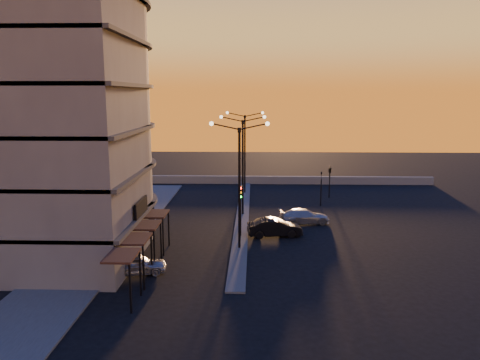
% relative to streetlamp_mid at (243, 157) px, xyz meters
% --- Properties ---
extents(ground, '(120.00, 120.00, 0.00)m').
position_rel_streetlamp_mid_xyz_m(ground, '(0.00, -10.00, -5.59)').
color(ground, black).
rests_on(ground, ground).
extents(sidewalk_west, '(5.00, 40.00, 0.12)m').
position_rel_streetlamp_mid_xyz_m(sidewalk_west, '(-10.50, -6.00, -5.53)').
color(sidewalk_west, '#494846').
rests_on(sidewalk_west, ground).
extents(median, '(1.20, 36.00, 0.12)m').
position_rel_streetlamp_mid_xyz_m(median, '(0.00, 0.00, -5.53)').
color(median, '#494846').
rests_on(median, ground).
extents(parapet, '(44.00, 0.50, 1.00)m').
position_rel_streetlamp_mid_xyz_m(parapet, '(2.00, 16.00, -5.09)').
color(parapet, slate).
rests_on(parapet, ground).
extents(building, '(14.35, 17.08, 25.00)m').
position_rel_streetlamp_mid_xyz_m(building, '(-14.00, -9.97, 6.32)').
color(building, '#69635D').
rests_on(building, ground).
extents(streetlamp_near, '(4.32, 0.32, 9.51)m').
position_rel_streetlamp_mid_xyz_m(streetlamp_near, '(0.00, -10.00, 0.00)').
color(streetlamp_near, black).
rests_on(streetlamp_near, ground).
extents(streetlamp_mid, '(4.32, 0.32, 9.51)m').
position_rel_streetlamp_mid_xyz_m(streetlamp_mid, '(0.00, 0.00, 0.00)').
color(streetlamp_mid, black).
rests_on(streetlamp_mid, ground).
extents(streetlamp_far, '(4.32, 0.32, 9.51)m').
position_rel_streetlamp_mid_xyz_m(streetlamp_far, '(0.00, 10.00, 0.00)').
color(streetlamp_far, black).
rests_on(streetlamp_far, ground).
extents(traffic_light_main, '(0.28, 0.44, 4.25)m').
position_rel_streetlamp_mid_xyz_m(traffic_light_main, '(0.00, -7.13, -2.70)').
color(traffic_light_main, black).
rests_on(traffic_light_main, ground).
extents(signal_east_a, '(0.13, 0.16, 3.60)m').
position_rel_streetlamp_mid_xyz_m(signal_east_a, '(8.00, 4.00, -3.66)').
color(signal_east_a, black).
rests_on(signal_east_a, ground).
extents(signal_east_b, '(0.42, 1.99, 3.60)m').
position_rel_streetlamp_mid_xyz_m(signal_east_b, '(9.50, 8.00, -2.49)').
color(signal_east_b, black).
rests_on(signal_east_b, ground).
extents(car_hatchback, '(4.08, 2.31, 1.31)m').
position_rel_streetlamp_mid_xyz_m(car_hatchback, '(-6.50, -15.13, -4.94)').
color(car_hatchback, '#A0A1A8').
rests_on(car_hatchback, ground).
extents(car_sedan, '(4.59, 2.07, 1.46)m').
position_rel_streetlamp_mid_xyz_m(car_sedan, '(2.77, -6.70, -4.86)').
color(car_sedan, black).
rests_on(car_sedan, ground).
extents(car_wagon, '(4.72, 2.45, 1.31)m').
position_rel_streetlamp_mid_xyz_m(car_wagon, '(5.61, -2.79, -4.94)').
color(car_wagon, '#A1A5A8').
rests_on(car_wagon, ground).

